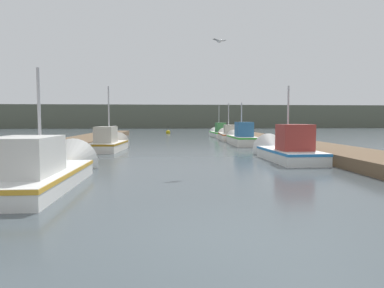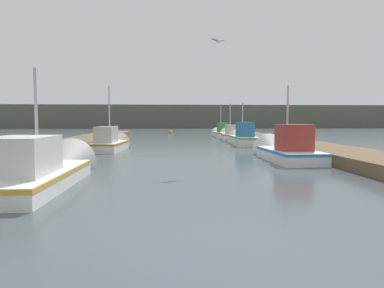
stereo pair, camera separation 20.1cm
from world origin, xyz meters
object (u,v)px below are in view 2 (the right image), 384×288
fishing_boat_0 (45,169)px  fishing_boat_2 (110,143)px  mooring_piling_1 (116,132)px  fishing_boat_5 (221,133)px  channel_buoy (170,132)px  fishing_boat_3 (242,138)px  seagull_lead (218,41)px  fishing_boat_1 (284,150)px  fishing_boat_4 (229,135)px  mooring_piling_0 (312,143)px

fishing_boat_0 → fishing_boat_2: bearing=89.5°
fishing_boat_2 → mooring_piling_1: 11.27m
fishing_boat_5 → channel_buoy: size_ratio=5.70×
fishing_boat_3 → mooring_piling_1: fishing_boat_3 is taller
fishing_boat_5 → seagull_lead: 21.88m
fishing_boat_2 → seagull_lead: (5.25, -6.45, 4.32)m
fishing_boat_3 → channel_buoy: (-4.98, 19.29, -0.32)m
fishing_boat_1 → mooring_piling_1: bearing=120.2°
fishing_boat_0 → fishing_boat_5: (8.54, 24.78, 0.03)m
fishing_boat_5 → mooring_piling_1: bearing=-159.9°
fishing_boat_3 → seagull_lead: (-3.13, -10.28, 4.25)m
fishing_boat_3 → mooring_piling_1: (-9.80, 7.35, 0.12)m
fishing_boat_3 → fishing_boat_4: size_ratio=0.92×
fishing_boat_5 → fishing_boat_2: bearing=-119.7°
fishing_boat_0 → mooring_piling_1: fishing_boat_0 is taller
fishing_boat_5 → mooring_piling_0: (1.15, -19.78, 0.29)m
fishing_boat_1 → mooring_piling_1: (-9.76, 16.28, 0.19)m
fishing_boat_5 → mooring_piling_0: bearing=-86.5°
fishing_boat_1 → fishing_boat_3: (0.04, 8.93, 0.07)m
fishing_boat_3 → seagull_lead: 11.55m
mooring_piling_0 → mooring_piling_1: mooring_piling_0 is taller
fishing_boat_0 → channel_buoy: bearing=83.9°
fishing_boat_0 → fishing_boat_3: (8.44, 13.85, 0.10)m
fishing_boat_2 → mooring_piling_0: (9.63, -5.02, 0.29)m
fishing_boat_1 → fishing_boat_5: 19.87m
fishing_boat_2 → seagull_lead: seagull_lead is taller
mooring_piling_1 → fishing_boat_3: bearing=-36.9°
fishing_boat_1 → fishing_boat_4: bearing=88.7°
fishing_boat_1 → channel_buoy: 28.65m
fishing_boat_3 → channel_buoy: fishing_boat_3 is taller
fishing_boat_1 → channel_buoy: size_ratio=4.72×
fishing_boat_2 → seagull_lead: size_ratio=8.14×
fishing_boat_4 → mooring_piling_0: size_ratio=4.12×
mooring_piling_1 → channel_buoy: 12.88m
fishing_boat_1 → mooring_piling_0: (1.29, 0.08, 0.29)m
fishing_boat_0 → channel_buoy: size_ratio=5.55×
mooring_piling_0 → mooring_piling_1: size_ratio=1.17×
mooring_piling_1 → channel_buoy: size_ratio=1.14×
fishing_boat_3 → mooring_piling_0: 8.94m
fishing_boat_4 → fishing_boat_3: bearing=-87.2°
fishing_boat_2 → fishing_boat_3: (8.38, 3.83, 0.07)m
fishing_boat_1 → channel_buoy: bearing=99.2°
fishing_boat_5 → channel_buoy: 9.78m
fishing_boat_0 → fishing_boat_5: fishing_boat_5 is taller
mooring_piling_0 → seagull_lead: 6.12m
fishing_boat_0 → mooring_piling_1: (-1.36, 21.20, 0.22)m
fishing_boat_4 → mooring_piling_0: fishing_boat_4 is taller
mooring_piling_0 → seagull_lead: size_ratio=2.57×
fishing_boat_2 → mooring_piling_0: 10.86m
fishing_boat_1 → fishing_boat_5: fishing_boat_5 is taller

